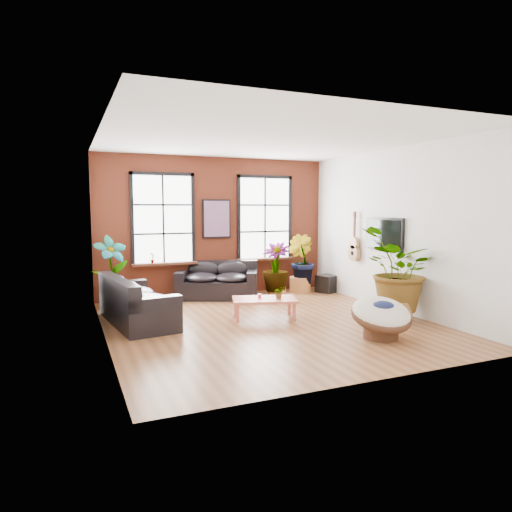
{
  "coord_description": "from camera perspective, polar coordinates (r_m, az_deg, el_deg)",
  "views": [
    {
      "loc": [
        -3.57,
        -7.89,
        2.22
      ],
      "look_at": [
        0.0,
        0.6,
        1.25
      ],
      "focal_mm": 32.0,
      "sensor_mm": 36.0,
      "label": 1
    }
  ],
  "objects": [
    {
      "name": "pot_back_right",
      "position": [
        12.2,
        5.53,
        -3.54
      ],
      "size": [
        0.6,
        0.6,
        0.4
      ],
      "rotation": [
        0.0,
        0.0,
        -0.08
      ],
      "color": "#B8763C",
      "rests_on": "ground"
    },
    {
      "name": "media_box",
      "position": [
        12.28,
        8.94,
        -3.42
      ],
      "size": [
        0.68,
        0.63,
        0.45
      ],
      "rotation": [
        0.0,
        0.0,
        0.42
      ],
      "color": "black",
      "rests_on": "ground"
    },
    {
      "name": "poster",
      "position": [
        11.64,
        -4.95,
        4.66
      ],
      "size": [
        0.74,
        0.06,
        0.98
      ],
      "color": "black",
      "rests_on": "room"
    },
    {
      "name": "coffee_table",
      "position": [
        9.24,
        1.04,
        -5.6
      ],
      "size": [
        1.42,
        1.06,
        0.49
      ],
      "rotation": [
        0.0,
        0.0,
        -0.3
      ],
      "color": "#C95C48",
      "rests_on": "ground"
    },
    {
      "name": "table_plant",
      "position": [
        9.21,
        2.9,
        -4.57
      ],
      "size": [
        0.22,
        0.19,
        0.24
      ],
      "primitive_type": "imported",
      "rotation": [
        0.0,
        0.0,
        -0.02
      ],
      "color": "#144412",
      "rests_on": "coffee_table"
    },
    {
      "name": "pot_back_left",
      "position": [
        10.81,
        -17.61,
        -5.19
      ],
      "size": [
        0.6,
        0.6,
        0.35
      ],
      "rotation": [
        0.0,
        0.0,
        -0.32
      ],
      "color": "#B8763C",
      "rests_on": "ground"
    },
    {
      "name": "papasan_chair",
      "position": [
        8.12,
        15.38,
        -7.2
      ],
      "size": [
        1.19,
        1.2,
        0.77
      ],
      "rotation": [
        0.0,
        0.0,
        -0.19
      ],
      "color": "#4C2D1B",
      "rests_on": "ground"
    },
    {
      "name": "sill_plant_left",
      "position": [
        11.25,
        -12.85,
        -0.19
      ],
      "size": [
        0.17,
        0.17,
        0.27
      ],
      "primitive_type": "imported",
      "rotation": [
        0.0,
        0.0,
        0.79
      ],
      "color": "#144412",
      "rests_on": "room"
    },
    {
      "name": "sofa_left",
      "position": [
        9.13,
        -14.95,
        -5.63
      ],
      "size": [
        1.26,
        2.4,
        0.9
      ],
      "rotation": [
        0.0,
        0.0,
        1.71
      ],
      "color": "black",
      "rests_on": "ground"
    },
    {
      "name": "sill_plant_right",
      "position": [
        12.27,
        2.74,
        0.46
      ],
      "size": [
        0.19,
        0.19,
        0.27
      ],
      "primitive_type": "imported",
      "rotation": [
        0.0,
        0.0,
        3.49
      ],
      "color": "#144412",
      "rests_on": "room"
    },
    {
      "name": "room",
      "position": [
        8.81,
        1.15,
        2.93
      ],
      "size": [
        6.04,
        6.54,
        3.54
      ],
      "color": "brown",
      "rests_on": "ground"
    },
    {
      "name": "pot_right_wall",
      "position": [
        9.51,
        17.32,
        -6.51
      ],
      "size": [
        0.71,
        0.71,
        0.41
      ],
      "rotation": [
        0.0,
        0.0,
        -0.35
      ],
      "color": "#B8763C",
      "rests_on": "ground"
    },
    {
      "name": "floor_plant_right_wall",
      "position": [
        9.43,
        17.49,
        -1.69
      ],
      "size": [
        1.99,
        1.94,
        1.68
      ],
      "primitive_type": "imported",
      "rotation": [
        0.0,
        0.0,
        3.74
      ],
      "color": "#144412",
      "rests_on": "ground"
    },
    {
      "name": "sofa_back",
      "position": [
        11.39,
        -4.85,
        -3.16
      ],
      "size": [
        2.19,
        1.67,
        0.9
      ],
      "rotation": [
        0.0,
        0.0,
        -0.42
      ],
      "color": "black",
      "rests_on": "ground"
    },
    {
      "name": "tv_wall_unit",
      "position": [
        10.71,
        14.63,
        2.19
      ],
      "size": [
        0.13,
        1.86,
        1.2
      ],
      "color": "black",
      "rests_on": "room"
    },
    {
      "name": "floor_plant_mid",
      "position": [
        11.44,
        2.48,
        -1.39
      ],
      "size": [
        0.96,
        0.96,
        1.22
      ],
      "primitive_type": "imported",
      "rotation": [
        0.0,
        0.0,
        5.56
      ],
      "color": "#144412",
      "rests_on": "ground"
    },
    {
      "name": "floor_plant_back_right",
      "position": [
        12.15,
        5.63,
        -0.55
      ],
      "size": [
        0.8,
        0.9,
        1.37
      ],
      "primitive_type": "imported",
      "rotation": [
        0.0,
        0.0,
        1.87
      ],
      "color": "#144412",
      "rests_on": "ground"
    },
    {
      "name": "pot_mid",
      "position": [
        11.54,
        2.64,
        -4.26
      ],
      "size": [
        0.5,
        0.5,
        0.33
      ],
      "rotation": [
        0.0,
        0.0,
        -0.12
      ],
      "color": "#B8763C",
      "rests_on": "ground"
    },
    {
      "name": "floor_plant_back_left",
      "position": [
        10.68,
        -17.62,
        -1.46
      ],
      "size": [
        0.9,
        0.75,
        1.47
      ],
      "primitive_type": "imported",
      "rotation": [
        0.0,
        0.0,
        0.33
      ],
      "color": "#144412",
      "rests_on": "ground"
    }
  ]
}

